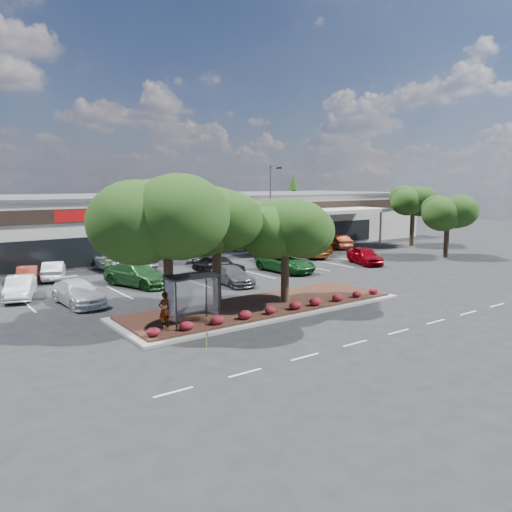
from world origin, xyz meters
TOP-DOWN VIEW (x-y plane):
  - ground at (0.00, 0.00)m, footprint 160.00×160.00m
  - retail_store at (0.06, 33.91)m, footprint 80.40×25.20m
  - landscape_island at (-2.00, 4.00)m, footprint 18.00×6.00m
  - lane_markings at (-0.14, 10.42)m, footprint 33.12×20.06m
  - shrub_row at (-2.00, 1.90)m, footprint 17.00×0.80m
  - bus_shelter at (-7.50, 2.95)m, footprint 2.75×1.55m
  - island_tree_west at (-8.00, 4.50)m, footprint 7.20×7.20m
  - island_tree_mid at (-4.50, 5.20)m, footprint 6.60×6.60m
  - island_tree_east at (-0.50, 3.70)m, footprint 5.80×5.80m
  - tree_east_near at (26.00, 10.00)m, footprint 5.60×5.60m
  - tree_east_far at (31.00, 18.00)m, footprint 6.40×6.40m
  - conifer_north_east at (34.00, 44.00)m, footprint 3.96×3.96m
  - person_waiting at (-9.03, 2.92)m, footprint 0.75×0.57m
  - light_pole at (7.79, 15.86)m, footprint 1.39×0.83m
  - survey_stake at (-8.84, -1.00)m, footprint 0.08×0.14m
  - car_0 at (-10.84, 11.56)m, footprint 2.47×5.32m
  - car_1 at (-13.48, 15.50)m, footprint 2.90×4.82m
  - car_2 at (-5.53, 14.82)m, footprint 4.25×6.36m
  - car_3 at (0.45, 11.16)m, footprint 2.30×4.88m
  - car_4 at (1.82, 15.33)m, footprint 3.31×5.16m
  - car_5 at (7.13, 12.94)m, footprint 2.94×5.88m
  - car_7 at (15.77, 11.79)m, footprint 3.44×5.10m
  - car_9 at (-11.90, 20.91)m, footprint 2.44×4.37m
  - car_10 at (-9.97, 21.07)m, footprint 2.81×4.70m
  - car_11 at (-4.42, 22.34)m, footprint 3.08×5.96m
  - car_12 at (-2.50, 21.91)m, footprint 2.29×4.73m
  - car_13 at (3.26, 20.28)m, footprint 3.29×4.89m
  - car_14 at (9.31, 17.79)m, footprint 4.26×5.96m
  - car_15 at (14.45, 18.13)m, footprint 3.34×5.73m
  - car_16 at (16.00, 19.53)m, footprint 2.73×5.69m
  - car_17 at (21.69, 21.62)m, footprint 3.00×5.31m

SIDE VIEW (x-z plane):
  - ground at x=0.00m, z-range 0.00..0.00m
  - lane_markings at x=-0.14m, z-range 0.00..0.01m
  - landscape_island at x=-2.00m, z-range -0.01..0.25m
  - shrub_row at x=-2.00m, z-range 0.26..0.76m
  - survey_stake at x=-8.84m, z-range 0.14..1.11m
  - car_9 at x=-11.90m, z-range 0.00..1.36m
  - car_3 at x=0.45m, z-range 0.00..1.38m
  - car_10 at x=-9.97m, z-range 0.00..1.46m
  - car_1 at x=-13.48m, z-range 0.00..1.50m
  - car_0 at x=-10.84m, z-range 0.00..1.50m
  - car_14 at x=9.31m, z-range 0.00..1.51m
  - car_13 at x=3.26m, z-range 0.00..1.55m
  - car_12 at x=-2.50m, z-range 0.00..1.56m
  - car_15 at x=14.45m, z-range 0.00..1.56m
  - car_5 at x=7.13m, z-range 0.00..1.60m
  - car_16 at x=16.00m, z-range 0.00..1.60m
  - car_11 at x=-4.42m, z-range 0.00..1.61m
  - car_7 at x=15.77m, z-range 0.00..1.61m
  - car_4 at x=1.82m, z-range 0.00..1.63m
  - car_17 at x=21.69m, z-range 0.00..1.66m
  - car_2 at x=-5.53m, z-range 0.00..1.71m
  - person_waiting at x=-9.03m, z-range 0.26..2.12m
  - bus_shelter at x=-7.50m, z-range 1.01..3.60m
  - retail_store at x=0.06m, z-range 0.03..6.28m
  - tree_east_near at x=26.00m, z-range 0.00..6.51m
  - island_tree_east at x=-0.50m, z-range 0.26..6.76m
  - tree_east_far at x=31.00m, z-range 0.00..7.62m
  - island_tree_mid at x=-4.50m, z-range 0.26..7.58m
  - light_pole at x=7.79m, z-range -0.54..8.62m
  - island_tree_west at x=-8.00m, z-range 0.26..8.15m
  - conifer_north_east at x=34.00m, z-range 0.00..9.00m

